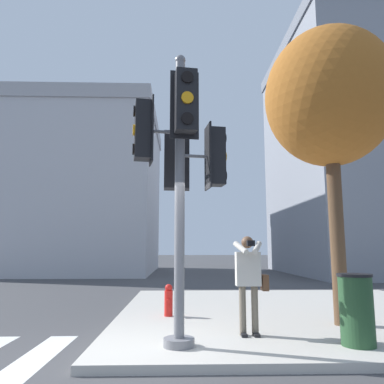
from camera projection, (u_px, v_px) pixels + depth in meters
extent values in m
plane|color=#424244|center=(119.00, 364.00, 4.97)|extent=(160.00, 160.00, 0.00)
cube|color=#BCB7AD|center=(298.00, 313.00, 8.54)|extent=(8.00, 8.00, 0.13)
cube|color=silver|center=(34.00, 359.00, 5.15)|extent=(0.47, 2.74, 0.01)
cylinder|color=slate|center=(179.00, 342.00, 5.34)|extent=(0.45, 0.45, 0.12)
cylinder|color=slate|center=(180.00, 193.00, 5.67)|extent=(0.15, 0.15, 4.21)
sphere|color=slate|center=(180.00, 60.00, 5.99)|extent=(0.17, 0.17, 0.17)
cylinder|color=slate|center=(178.00, 158.00, 6.02)|extent=(0.09, 0.38, 0.05)
cube|color=black|center=(176.00, 162.00, 6.32)|extent=(0.33, 0.27, 0.90)
cube|color=black|center=(177.00, 160.00, 6.19)|extent=(0.42, 0.07, 1.02)
cylinder|color=black|center=(175.00, 147.00, 6.50)|extent=(0.17, 0.05, 0.17)
cylinder|color=orange|center=(175.00, 164.00, 6.45)|extent=(0.17, 0.05, 0.17)
cylinder|color=black|center=(175.00, 181.00, 6.41)|extent=(0.17, 0.05, 0.17)
cylinder|color=slate|center=(183.00, 109.00, 5.59)|extent=(0.10, 0.38, 0.05)
cube|color=black|center=(186.00, 101.00, 5.29)|extent=(0.33, 0.28, 0.90)
cube|color=black|center=(184.00, 105.00, 5.42)|extent=(0.42, 0.08, 1.02)
cylinder|color=black|center=(187.00, 77.00, 5.20)|extent=(0.17, 0.05, 0.17)
cylinder|color=orange|center=(187.00, 98.00, 5.16)|extent=(0.17, 0.05, 0.17)
cylinder|color=black|center=(187.00, 118.00, 5.11)|extent=(0.17, 0.05, 0.17)
cylinder|color=slate|center=(163.00, 132.00, 5.75)|extent=(0.38, 0.12, 0.05)
cube|color=black|center=(143.00, 131.00, 5.69)|extent=(0.29, 0.34, 0.90)
cube|color=black|center=(151.00, 131.00, 5.71)|extent=(0.10, 0.42, 1.02)
cylinder|color=black|center=(134.00, 111.00, 5.70)|extent=(0.06, 0.17, 0.17)
cylinder|color=orange|center=(134.00, 130.00, 5.66)|extent=(0.06, 0.17, 0.17)
cylinder|color=black|center=(133.00, 149.00, 5.62)|extent=(0.06, 0.17, 0.17)
cylinder|color=slate|center=(197.00, 156.00, 5.80)|extent=(0.38, 0.10, 0.05)
cube|color=black|center=(216.00, 157.00, 5.85)|extent=(0.28, 0.33, 0.90)
cube|color=black|center=(208.00, 157.00, 5.83)|extent=(0.08, 0.42, 1.02)
cylinder|color=black|center=(224.00, 139.00, 5.92)|extent=(0.05, 0.17, 0.17)
cylinder|color=orange|center=(225.00, 157.00, 5.87)|extent=(0.05, 0.17, 0.17)
cylinder|color=black|center=(225.00, 176.00, 5.83)|extent=(0.05, 0.17, 0.17)
cube|color=black|center=(244.00, 335.00, 5.98)|extent=(0.09, 0.24, 0.05)
cube|color=black|center=(256.00, 334.00, 5.98)|extent=(0.09, 0.24, 0.05)
cylinder|color=#6B6051|center=(243.00, 310.00, 6.09)|extent=(0.11, 0.11, 0.78)
cylinder|color=#6B6051|center=(255.00, 310.00, 6.10)|extent=(0.11, 0.11, 0.78)
cube|color=beige|center=(248.00, 269.00, 6.19)|extent=(0.40, 0.22, 0.55)
sphere|color=brown|center=(247.00, 242.00, 6.26)|extent=(0.20, 0.20, 0.20)
cube|color=black|center=(251.00, 243.00, 5.95)|extent=(0.12, 0.10, 0.09)
cylinder|color=black|center=(252.00, 243.00, 5.88)|extent=(0.06, 0.08, 0.06)
cylinder|color=beige|center=(241.00, 248.00, 6.10)|extent=(0.23, 0.35, 0.22)
cylinder|color=beige|center=(257.00, 248.00, 6.11)|extent=(0.23, 0.35, 0.22)
cube|color=brown|center=(265.00, 283.00, 6.19)|extent=(0.10, 0.20, 0.26)
cylinder|color=brown|center=(337.00, 229.00, 7.11)|extent=(0.27, 0.27, 3.50)
ellipsoid|color=#A86023|center=(329.00, 97.00, 7.50)|extent=(2.54, 2.54, 2.79)
cylinder|color=red|center=(169.00, 303.00, 7.77)|extent=(0.17, 0.17, 0.52)
sphere|color=red|center=(169.00, 288.00, 7.82)|extent=(0.16, 0.16, 0.16)
cylinder|color=red|center=(168.00, 301.00, 7.66)|extent=(0.08, 0.06, 0.08)
cylinder|color=#234728|center=(357.00, 311.00, 5.45)|extent=(0.48, 0.48, 0.98)
cylinder|color=black|center=(354.00, 275.00, 5.52)|extent=(0.50, 0.50, 0.04)
cube|color=#BCBCC1|center=(71.00, 199.00, 24.69)|extent=(11.04, 10.98, 9.53)
cube|color=#A3A3A8|center=(74.00, 123.00, 25.46)|extent=(11.24, 11.18, 0.80)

